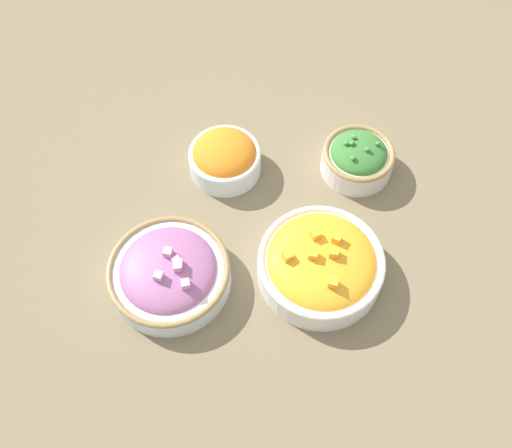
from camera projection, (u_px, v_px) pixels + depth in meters
The scene contains 5 objects.
ground_plane at pixel (256, 232), 1.11m from camera, with size 3.00×3.00×0.00m, color #75664C.
bowl_squash at pixel (321, 264), 1.03m from camera, with size 0.23×0.23×0.09m.
bowl_red_onion at pixel (169, 273), 1.02m from camera, with size 0.22×0.22×0.08m.
bowl_carrots at pixel (225, 157), 1.15m from camera, with size 0.15×0.15×0.08m.
bowl_broccoli at pixel (358, 158), 1.15m from camera, with size 0.15×0.15×0.08m.
Camera 1 is at (-0.01, -0.55, 0.96)m, focal length 40.00 mm.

